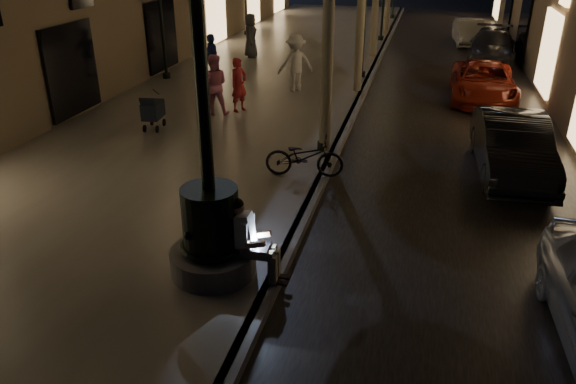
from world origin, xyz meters
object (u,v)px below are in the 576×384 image
(car_rear, at_px, (492,46))
(pedestrian_dark, at_px, (250,36))
(car_fifth, at_px, (469,32))
(pedestrian_red, at_px, (239,85))
(car_second, at_px, (512,146))
(pedestrian_blue, at_px, (212,59))
(pedestrian_pink, at_px, (214,85))
(car_third, at_px, (483,82))
(fountain_lamppost, at_px, (211,217))
(lamp_curb_a, at_px, (326,27))
(pedestrian_white, at_px, (296,63))
(seated_man_laptop, at_px, (248,237))
(bicycle, at_px, (304,157))
(stroller, at_px, (153,110))

(car_rear, height_order, pedestrian_dark, pedestrian_dark)
(car_fifth, relative_size, pedestrian_red, 2.28)
(car_second, bearing_deg, pedestrian_blue, 146.63)
(car_second, height_order, pedestrian_pink, pedestrian_pink)
(pedestrian_blue, xyz_separation_m, pedestrian_dark, (-0.03, 4.77, 0.04))
(car_second, relative_size, car_rear, 0.92)
(car_third, xyz_separation_m, car_fifth, (0.00, 10.41, -0.01))
(fountain_lamppost, relative_size, pedestrian_blue, 2.94)
(lamp_curb_a, bearing_deg, pedestrian_blue, 131.99)
(fountain_lamppost, xyz_separation_m, pedestrian_dark, (-4.46, 16.47, -0.09))
(lamp_curb_a, bearing_deg, pedestrian_white, 109.97)
(car_second, bearing_deg, pedestrian_pink, 162.18)
(seated_man_laptop, distance_m, bicycle, 4.22)
(pedestrian_white, bearing_deg, car_rear, -164.66)
(pedestrian_white, height_order, pedestrian_blue, pedestrian_white)
(fountain_lamppost, height_order, seated_man_laptop, fountain_lamppost)
(fountain_lamppost, bearing_deg, car_third, 68.12)
(car_second, xyz_separation_m, car_fifth, (-0.21, 16.92, -0.09))
(car_third, height_order, pedestrian_blue, pedestrian_blue)
(car_rear, relative_size, pedestrian_red, 2.86)
(car_rear, bearing_deg, fountain_lamppost, -101.19)
(car_third, xyz_separation_m, pedestrian_dark, (-9.46, 4.02, 0.50))
(lamp_curb_a, height_order, car_fifth, lamp_curb_a)
(bicycle, bearing_deg, car_fifth, -20.74)
(car_third, distance_m, pedestrian_pink, 9.10)
(car_second, relative_size, bicycle, 2.41)
(pedestrian_dark, distance_m, bicycle, 13.26)
(car_third, relative_size, pedestrian_dark, 2.42)
(seated_man_laptop, distance_m, pedestrian_red, 9.19)
(fountain_lamppost, relative_size, stroller, 4.76)
(pedestrian_red, height_order, pedestrian_pink, pedestrian_pink)
(stroller, relative_size, car_fifth, 0.30)
(lamp_curb_a, bearing_deg, stroller, 175.00)
(car_rear, bearing_deg, bicycle, -103.59)
(car_fifth, bearing_deg, car_third, -94.06)
(pedestrian_dark, bearing_deg, pedestrian_blue, 172.16)
(bicycle, bearing_deg, lamp_curb_a, -10.67)
(pedestrian_red, relative_size, pedestrian_dark, 0.88)
(lamp_curb_a, height_order, pedestrian_white, lamp_curb_a)
(fountain_lamppost, height_order, stroller, fountain_lamppost)
(car_fifth, bearing_deg, car_second, -93.35)
(car_rear, bearing_deg, pedestrian_dark, -160.61)
(seated_man_laptop, bearing_deg, pedestrian_dark, 107.11)
(car_third, xyz_separation_m, bicycle, (-4.40, -8.24, 0.04))
(pedestrian_blue, bearing_deg, pedestrian_white, 46.56)
(car_second, xyz_separation_m, bicycle, (-4.61, -1.72, -0.04))
(seated_man_laptop, height_order, car_fifth, seated_man_laptop)
(lamp_curb_a, relative_size, stroller, 4.40)
(car_second, bearing_deg, car_third, 89.34)
(lamp_curb_a, relative_size, car_rear, 1.04)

